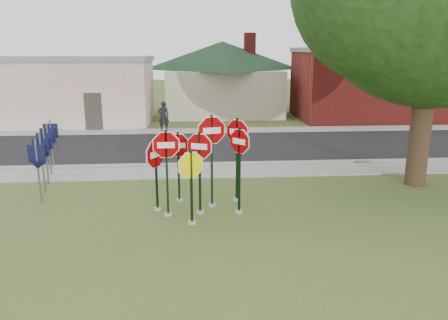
{
  "coord_description": "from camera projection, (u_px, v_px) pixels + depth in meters",
  "views": [
    {
      "loc": [
        -0.29,
        -10.68,
        4.6
      ],
      "look_at": [
        0.64,
        2.0,
        1.38
      ],
      "focal_mm": 35.0,
      "sensor_mm": 36.0,
      "label": 1
    }
  ],
  "objects": [
    {
      "name": "sidewalk_near",
      "position": [
        201.0,
        172.0,
        16.79
      ],
      "size": [
        60.0,
        1.6,
        0.06
      ],
      "primitive_type": "cube",
      "color": "gray",
      "rests_on": "ground"
    },
    {
      "name": "building_stucco",
      "position": [
        54.0,
        89.0,
        27.71
      ],
      "size": [
        12.2,
        6.2,
        4.2
      ],
      "color": "silver",
      "rests_on": "ground"
    },
    {
      "name": "sidewalk_far",
      "position": [
        197.0,
        131.0,
        25.3
      ],
      "size": [
        60.0,
        1.6,
        0.06
      ],
      "primitive_type": "cube",
      "color": "gray",
      "rests_on": "ground"
    },
    {
      "name": "stop_sign_left",
      "position": [
        167.0,
        161.0,
        12.08
      ],
      "size": [
        1.04,
        0.24,
        2.59
      ],
      "color": "gray",
      "rests_on": "ground"
    },
    {
      "name": "stop_sign_center",
      "position": [
        200.0,
        162.0,
        12.29
      ],
      "size": [
        0.96,
        0.4,
        2.5
      ],
      "color": "gray",
      "rests_on": "ground"
    },
    {
      "name": "road",
      "position": [
        199.0,
        147.0,
        21.14
      ],
      "size": [
        60.0,
        7.0,
        0.04
      ],
      "primitive_type": "cube",
      "color": "black",
      "rests_on": "ground"
    },
    {
      "name": "pedestrian",
      "position": [
        164.0,
        116.0,
        24.94
      ],
      "size": [
        0.67,
        0.49,
        1.7
      ],
      "primitive_type": "imported",
      "rotation": [
        0.0,
        0.0,
        3.28
      ],
      "color": "black",
      "rests_on": "sidewalk_far"
    },
    {
      "name": "stop_sign_far_right",
      "position": [
        237.0,
        148.0,
        13.29
      ],
      "size": [
        0.86,
        0.63,
        2.72
      ],
      "color": "gray",
      "rests_on": "ground"
    },
    {
      "name": "stop_sign_yellow",
      "position": [
        191.0,
        179.0,
        11.58
      ],
      "size": [
        0.93,
        0.44,
        2.15
      ],
      "color": "gray",
      "rests_on": "ground"
    },
    {
      "name": "building_brick",
      "position": [
        373.0,
        83.0,
        29.63
      ],
      "size": [
        10.2,
        6.2,
        4.75
      ],
      "color": "maroon",
      "rests_on": "ground"
    },
    {
      "name": "curb",
      "position": [
        200.0,
        164.0,
        17.75
      ],
      "size": [
        60.0,
        0.2,
        0.14
      ],
      "primitive_type": "cube",
      "color": "gray",
      "rests_on": "ground"
    },
    {
      "name": "stop_sign_back_right",
      "position": [
        212.0,
        146.0,
        12.77
      ],
      "size": [
        1.12,
        0.29,
        2.9
      ],
      "color": "gray",
      "rests_on": "ground"
    },
    {
      "name": "stop_sign_far_left",
      "position": [
        156.0,
        165.0,
        12.58
      ],
      "size": [
        0.64,
        0.97,
        2.27
      ],
      "color": "gray",
      "rests_on": "ground"
    },
    {
      "name": "route_sign_row",
      "position": [
        45.0,
        150.0,
        15.15
      ],
      "size": [
        1.43,
        4.63,
        2.0
      ],
      "color": "#59595E",
      "rests_on": "ground"
    },
    {
      "name": "stop_sign_back_left",
      "position": [
        178.0,
        158.0,
        13.32
      ],
      "size": [
        0.99,
        0.24,
        2.3
      ],
      "color": "gray",
      "rests_on": "ground"
    },
    {
      "name": "building_house",
      "position": [
        222.0,
        63.0,
        32.0
      ],
      "size": [
        11.6,
        11.6,
        6.2
      ],
      "color": "#BEB297",
      "rests_on": "ground"
    },
    {
      "name": "ground",
      "position": [
        205.0,
        230.0,
        11.48
      ],
      "size": [
        120.0,
        120.0,
        0.0
      ],
      "primitive_type": "plane",
      "color": "#37511E",
      "rests_on": "ground"
    },
    {
      "name": "stop_sign_right",
      "position": [
        239.0,
        159.0,
        12.31
      ],
      "size": [
        0.67,
        0.74,
        2.61
      ],
      "color": "gray",
      "rests_on": "ground"
    }
  ]
}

